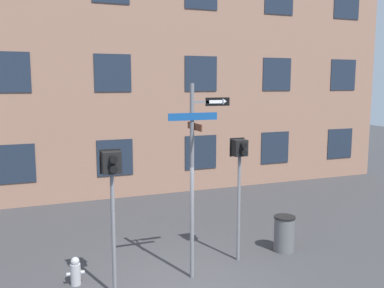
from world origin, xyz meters
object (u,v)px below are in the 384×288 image
object	(u,v)px
street_sign_pole	(195,166)
pedestrian_signal_right	(240,166)
pedestrian_signal_left	(112,181)
fire_hydrant	(75,272)
trash_bin	(284,234)

from	to	relation	value
street_sign_pole	pedestrian_signal_right	size ratio (longest dim) A/B	1.43
pedestrian_signal_left	fire_hydrant	distance (m)	2.33
street_sign_pole	trash_bin	bearing A→B (deg)	11.90
trash_bin	fire_hydrant	bearing A→B (deg)	179.84
fire_hydrant	trash_bin	distance (m)	5.20
street_sign_pole	pedestrian_signal_left	size ratio (longest dim) A/B	1.43
street_sign_pole	fire_hydrant	world-z (taller)	street_sign_pole
pedestrian_signal_right	trash_bin	xyz separation A→B (m)	(1.37, 0.09, -1.88)
fire_hydrant	street_sign_pole	bearing A→B (deg)	-12.96
pedestrian_signal_left	trash_bin	world-z (taller)	pedestrian_signal_left
pedestrian_signal_right	trash_bin	world-z (taller)	pedestrian_signal_right
pedestrian_signal_right	street_sign_pole	bearing A→B (deg)	-160.32
pedestrian_signal_left	fire_hydrant	size ratio (longest dim) A/B	4.86
street_sign_pole	pedestrian_signal_left	distance (m)	1.84
fire_hydrant	trash_bin	bearing A→B (deg)	-0.16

